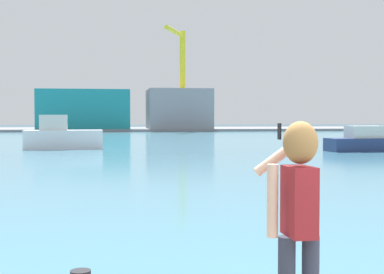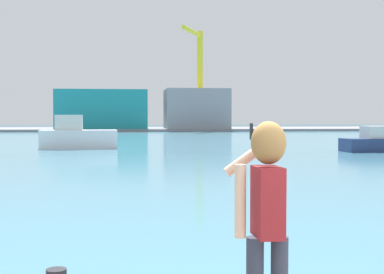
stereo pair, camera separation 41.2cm
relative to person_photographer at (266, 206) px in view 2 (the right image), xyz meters
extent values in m
plane|color=#334751|center=(0.95, 49.40, -1.69)|extent=(220.00, 220.00, 0.00)
cube|color=teal|center=(0.95, 51.40, -1.68)|extent=(140.00, 100.00, 0.02)
cube|color=gray|center=(0.95, 91.40, -1.48)|extent=(140.00, 20.00, 0.42)
cube|color=maroon|center=(0.01, 0.00, 0.03)|extent=(0.21, 0.34, 0.56)
sphere|color=#E0B293|center=(0.01, 0.00, 0.49)|extent=(0.22, 0.22, 0.22)
ellipsoid|color=olive|center=(0.01, -0.02, 0.50)|extent=(0.28, 0.26, 0.34)
cylinder|color=#E0B293|center=(-0.21, 0.00, 0.04)|extent=(0.09, 0.09, 0.58)
cylinder|color=#E0B293|center=(-0.04, 0.21, 0.41)|extent=(0.53, 0.10, 0.40)
cube|color=black|center=(-0.05, 0.33, 0.58)|extent=(0.01, 0.07, 0.14)
cube|color=white|center=(-5.09, 36.54, -0.97)|extent=(5.78, 2.19, 1.40)
cube|color=silver|center=(-5.80, 36.50, 0.29)|extent=(2.07, 1.50, 1.14)
cube|color=silver|center=(15.99, 30.88, -0.34)|extent=(2.64, 1.65, 0.85)
cube|color=teal|center=(-6.14, 87.27, 1.96)|extent=(14.99, 9.32, 6.47)
cube|color=gray|center=(9.73, 87.27, 2.05)|extent=(10.51, 11.21, 6.66)
cylinder|color=yellow|center=(10.53, 87.50, 7.09)|extent=(1.00, 1.00, 16.73)
cylinder|color=yellow|center=(8.69, 83.16, 14.66)|extent=(4.33, 8.95, 0.70)
camera|label=1|loc=(-1.46, -4.06, 0.71)|focal=49.91mm
camera|label=2|loc=(-1.05, -4.12, 0.71)|focal=49.91mm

